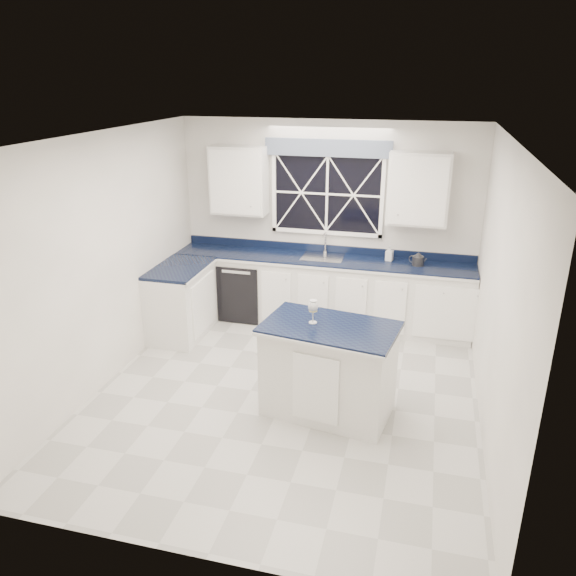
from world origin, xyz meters
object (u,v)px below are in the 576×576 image
(faucet, at_px, (325,243))
(soap_bottle, at_px, (389,253))
(kettle, at_px, (418,259))
(island, at_px, (329,369))
(wine_glass, at_px, (313,307))
(dishwasher, at_px, (245,288))

(faucet, bearing_deg, soap_bottle, -4.79)
(faucet, xyz_separation_m, kettle, (1.24, -0.18, -0.08))
(island, bearing_deg, soap_bottle, 89.37)
(island, xyz_separation_m, wine_glass, (-0.17, 0.02, 0.64))
(wine_glass, height_order, soap_bottle, wine_glass)
(faucet, relative_size, island, 0.22)
(dishwasher, height_order, kettle, kettle)
(soap_bottle, bearing_deg, kettle, -16.53)
(island, distance_m, soap_bottle, 2.34)
(kettle, bearing_deg, island, -89.61)
(kettle, relative_size, soap_bottle, 1.19)
(faucet, xyz_separation_m, wine_glass, (0.32, -2.29, 0.03))
(island, distance_m, wine_glass, 0.67)
(island, xyz_separation_m, soap_bottle, (0.38, 2.24, 0.55))
(dishwasher, height_order, soap_bottle, soap_bottle)
(faucet, distance_m, soap_bottle, 0.88)
(island, height_order, soap_bottle, soap_bottle)
(faucet, relative_size, kettle, 1.30)
(faucet, distance_m, island, 2.45)
(kettle, distance_m, wine_glass, 2.31)
(wine_glass, relative_size, soap_bottle, 1.22)
(island, relative_size, kettle, 5.99)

